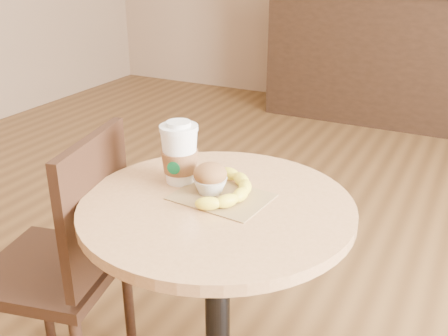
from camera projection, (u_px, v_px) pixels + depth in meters
name	position (u px, v px, depth m)	size (l,w,h in m)	color
cafe_table	(217.00, 273.00, 1.42)	(0.71, 0.71, 0.75)	black
chair_left	(68.00, 259.00, 1.57)	(0.46, 0.46, 0.88)	black
service_counter	(411.00, 58.00, 4.12)	(2.30, 0.65, 1.04)	black
kraft_bag	(222.00, 197.00, 1.36)	(0.24, 0.18, 0.00)	olive
coffee_cup	(180.00, 155.00, 1.42)	(0.10, 0.11, 0.17)	white
muffin	(210.00, 178.00, 1.37)	(0.09, 0.09, 0.08)	silver
banana	(228.00, 190.00, 1.36)	(0.15, 0.25, 0.03)	yellow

